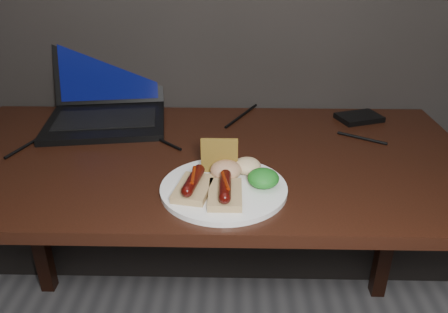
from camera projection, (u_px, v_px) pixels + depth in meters
name	position (u px, v px, depth m)	size (l,w,h in m)	color
desk	(204.00, 183.00, 1.18)	(1.40, 0.70, 0.75)	black
laptop	(107.00, 102.00, 1.35)	(0.39, 0.42, 0.25)	black
hard_drive	(359.00, 118.00, 1.35)	(0.13, 0.09, 0.02)	black
desk_cables	(191.00, 132.00, 1.26)	(1.00, 0.42, 0.01)	black
plate	(224.00, 188.00, 0.97)	(0.28, 0.28, 0.01)	white
bread_sausage_left	(194.00, 185.00, 0.93)	(0.09, 0.13, 0.04)	tan
bread_sausage_center	(225.00, 191.00, 0.91)	(0.07, 0.12, 0.04)	tan
crispbread	(219.00, 156.00, 1.00)	(0.09, 0.01, 0.09)	#A8812E
salad_greens	(263.00, 178.00, 0.96)	(0.07, 0.07, 0.04)	#145911
salsa_mound	(226.00, 170.00, 0.99)	(0.07, 0.07, 0.04)	maroon
coleslaw_mound	(247.00, 166.00, 1.01)	(0.06, 0.06, 0.04)	beige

